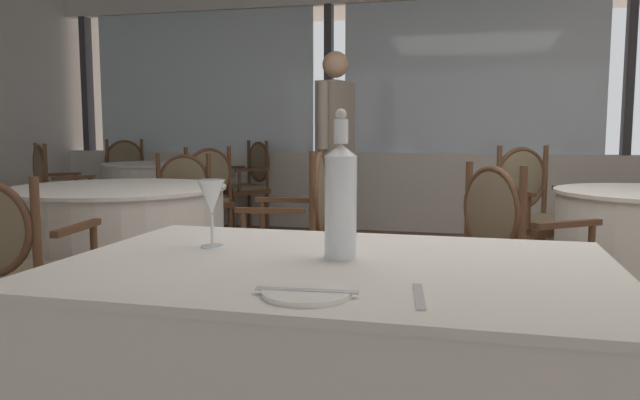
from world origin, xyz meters
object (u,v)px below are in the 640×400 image
object	(u,v)px
dining_chair_3_2	(55,188)
dining_chair_3_0	(249,178)
side_plate	(307,293)
wine_glass	(211,198)
dining_chair_0_2	(179,204)
dining_chair_3_3	(203,192)
dining_chair_2_1	(512,244)
dining_chair_3_1	(129,176)
water_bottle	(341,198)
dining_chair_0_0	(9,264)
diner_person_1	(335,140)
dining_chair_0_1	(298,224)
dining_chair_2_0	(532,206)

from	to	relation	value
dining_chair_3_2	dining_chair_3_0	bearing A→B (deg)	0.00
side_plate	wine_glass	xyz separation A→B (m)	(-0.39, 0.43, 0.13)
dining_chair_0_2	dining_chair_3_3	world-z (taller)	dining_chair_3_3
side_plate	wine_glass	bearing A→B (deg)	132.32
dining_chair_2_1	dining_chair_3_3	xyz separation A→B (m)	(-2.49, 1.88, 0.02)
dining_chair_3_0	dining_chair_3_1	size ratio (longest dim) A/B	0.99
water_bottle	dining_chair_0_0	size ratio (longest dim) A/B	0.41
dining_chair_3_2	diner_person_1	distance (m)	2.62
dining_chair_0_1	dining_chair_2_0	bearing A→B (deg)	-148.51
dining_chair_2_0	dining_chair_2_1	size ratio (longest dim) A/B	1.06
dining_chair_0_1	dining_chair_3_0	world-z (taller)	dining_chair_3_0
dining_chair_0_1	dining_chair_3_3	world-z (taller)	dining_chair_0_1
dining_chair_3_1	dining_chair_2_1	bearing A→B (deg)	2.13
dining_chair_3_3	dining_chair_0_0	bearing A→B (deg)	139.48
side_plate	dining_chair_2_1	xyz separation A→B (m)	(0.50, 1.94, -0.23)
dining_chair_0_1	dining_chair_2_1	size ratio (longest dim) A/B	1.05
dining_chair_2_0	wine_glass	bearing A→B (deg)	-57.11
dining_chair_3_2	dining_chair_0_1	bearing A→B (deg)	-78.62
wine_glass	dining_chair_3_2	world-z (taller)	dining_chair_3_2
dining_chair_2_1	dining_chair_3_0	world-z (taller)	dining_chair_3_0
dining_chair_0_1	side_plate	bearing A→B (deg)	98.74
dining_chair_2_0	dining_chair_3_1	xyz separation A→B (m)	(-4.23, 1.87, 0.00)
dining_chair_2_0	dining_chair_2_1	world-z (taller)	dining_chair_2_0
dining_chair_3_2	dining_chair_3_3	world-z (taller)	dining_chair_3_2
dining_chair_0_1	dining_chair_0_0	bearing A→B (deg)	44.70
wine_glass	dining_chair_2_0	world-z (taller)	dining_chair_2_0
wine_glass	dining_chair_0_1	bearing A→B (deg)	98.33
dining_chair_2_1	dining_chair_3_2	xyz separation A→B (m)	(-3.91, 1.77, 0.02)
dining_chair_2_0	diner_person_1	size ratio (longest dim) A/B	0.56
side_plate	dining_chair_0_0	distance (m)	1.84
dining_chair_0_2	dining_chair_2_1	bearing A→B (deg)	56.69
water_bottle	dining_chair_0_1	xyz separation A→B (m)	(-0.63, 1.79, -0.35)
water_bottle	dining_chair_2_1	bearing A→B (deg)	72.05
wine_glass	dining_chair_0_1	xyz separation A→B (m)	(-0.25, 1.73, -0.34)
side_plate	water_bottle	size ratio (longest dim) A/B	0.47
wine_glass	dining_chair_2_0	bearing A→B (deg)	68.88
water_bottle	dining_chair_3_0	distance (m)	5.32
dining_chair_0_1	dining_chair_3_2	xyz separation A→B (m)	(-2.77, 1.55, -0.00)
dining_chair_0_1	dining_chair_3_1	size ratio (longest dim) A/B	0.99
dining_chair_3_3	wine_glass	bearing A→B (deg)	155.87
dining_chair_2_1	dining_chair_3_2	distance (m)	4.29
side_plate	dining_chair_0_2	distance (m)	3.56
wine_glass	side_plate	bearing A→B (deg)	-47.68
side_plate	dining_chair_2_0	size ratio (longest dim) A/B	0.18
water_bottle	dining_chair_2_1	size ratio (longest dim) A/B	0.40
dining_chair_3_0	dining_chair_3_1	distance (m)	1.43
dining_chair_2_1	dining_chair_3_1	world-z (taller)	dining_chair_3_1
dining_chair_3_1	wine_glass	bearing A→B (deg)	-15.73
dining_chair_0_1	dining_chair_0_2	xyz separation A→B (m)	(-1.19, 0.89, -0.02)
dining_chair_3_2	diner_person_1	world-z (taller)	diner_person_1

